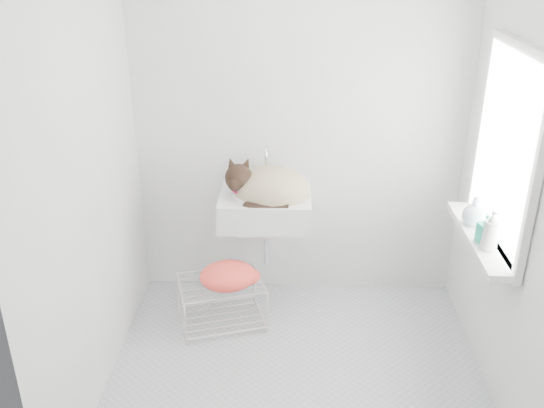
{
  "coord_description": "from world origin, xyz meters",
  "views": [
    {
      "loc": [
        -0.04,
        -2.78,
        2.38
      ],
      "look_at": [
        -0.16,
        0.5,
        0.88
      ],
      "focal_mm": 39.31,
      "sensor_mm": 36.0,
      "label": 1
    }
  ],
  "objects_px": {
    "cat": "(267,188)",
    "bottle_b": "(483,242)",
    "sink": "(266,193)",
    "wire_rack": "(222,303)",
    "bottle_c": "(472,224)",
    "bottle_a": "(488,250)"
  },
  "relations": [
    {
      "from": "cat",
      "to": "wire_rack",
      "type": "height_order",
      "value": "cat"
    },
    {
      "from": "sink",
      "to": "bottle_c",
      "type": "distance_m",
      "value": 1.28
    },
    {
      "from": "cat",
      "to": "sink",
      "type": "bearing_deg",
      "value": 132.03
    },
    {
      "from": "wire_rack",
      "to": "bottle_c",
      "type": "distance_m",
      "value": 1.66
    },
    {
      "from": "bottle_a",
      "to": "bottle_c",
      "type": "relative_size",
      "value": 1.12
    },
    {
      "from": "bottle_a",
      "to": "bottle_b",
      "type": "distance_m",
      "value": 0.08
    },
    {
      "from": "sink",
      "to": "bottle_b",
      "type": "bearing_deg",
      "value": -27.45
    },
    {
      "from": "sink",
      "to": "wire_rack",
      "type": "height_order",
      "value": "sink"
    },
    {
      "from": "cat",
      "to": "wire_rack",
      "type": "distance_m",
      "value": 0.83
    },
    {
      "from": "sink",
      "to": "bottle_c",
      "type": "xyz_separation_m",
      "value": [
        1.21,
        -0.41,
        0.0
      ]
    },
    {
      "from": "cat",
      "to": "bottle_a",
      "type": "xyz_separation_m",
      "value": [
        1.2,
        -0.69,
        -0.04
      ]
    },
    {
      "from": "bottle_a",
      "to": "bottle_b",
      "type": "xyz_separation_m",
      "value": [
        0.0,
        0.08,
        0.0
      ]
    },
    {
      "from": "wire_rack",
      "to": "bottle_a",
      "type": "bearing_deg",
      "value": -17.76
    },
    {
      "from": "sink",
      "to": "wire_rack",
      "type": "relative_size",
      "value": 1.11
    },
    {
      "from": "cat",
      "to": "bottle_a",
      "type": "distance_m",
      "value": 1.39
    },
    {
      "from": "sink",
      "to": "bottle_a",
      "type": "relative_size",
      "value": 3.03
    },
    {
      "from": "sink",
      "to": "bottle_c",
      "type": "relative_size",
      "value": 3.4
    },
    {
      "from": "cat",
      "to": "bottle_b",
      "type": "bearing_deg",
      "value": -13.09
    },
    {
      "from": "cat",
      "to": "bottle_a",
      "type": "relative_size",
      "value": 2.97
    },
    {
      "from": "sink",
      "to": "bottle_a",
      "type": "height_order",
      "value": "sink"
    },
    {
      "from": "bottle_a",
      "to": "bottle_b",
      "type": "height_order",
      "value": "bottle_a"
    },
    {
      "from": "sink",
      "to": "cat",
      "type": "xyz_separation_m",
      "value": [
        0.01,
        -0.02,
        0.04
      ]
    }
  ]
}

